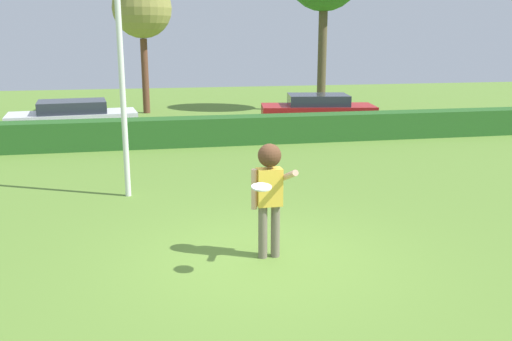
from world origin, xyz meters
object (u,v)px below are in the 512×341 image
at_px(parked_car_red, 318,109).
at_px(lamppost, 119,35).
at_px(person, 270,185).
at_px(bare_elm_tree, 142,9).
at_px(frisbee, 262,187).
at_px(parked_car_white, 73,117).

bearing_deg(parked_car_red, lamppost, -130.52).
relative_size(person, bare_elm_tree, 0.31).
bearing_deg(lamppost, bare_elm_tree, 87.58).
height_order(frisbee, bare_elm_tree, bare_elm_tree).
height_order(frisbee, parked_car_white, frisbee).
xyz_separation_m(parked_car_white, bare_elm_tree, (2.52, 5.78, 3.81)).
bearing_deg(bare_elm_tree, parked_car_white, -113.52).
bearing_deg(person, parked_car_white, 109.62).
distance_m(parked_car_white, parked_car_red, 8.80).
bearing_deg(parked_car_red, parked_car_white, -178.14).
distance_m(person, lamppost, 5.03).
bearing_deg(lamppost, person, -60.66).
relative_size(lamppost, parked_car_red, 1.39).
distance_m(frisbee, bare_elm_tree, 18.50).
height_order(person, parked_car_white, person).
height_order(parked_car_white, parked_car_red, same).
xyz_separation_m(frisbee, lamppost, (-1.93, 4.67, 2.04)).
xyz_separation_m(parked_car_white, parked_car_red, (8.80, 0.29, 0.00)).
relative_size(parked_car_white, parked_car_red, 0.99).
distance_m(lamppost, parked_car_red, 10.88).
bearing_deg(frisbee, parked_car_white, 107.36).
bearing_deg(lamppost, frisbee, -67.55).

